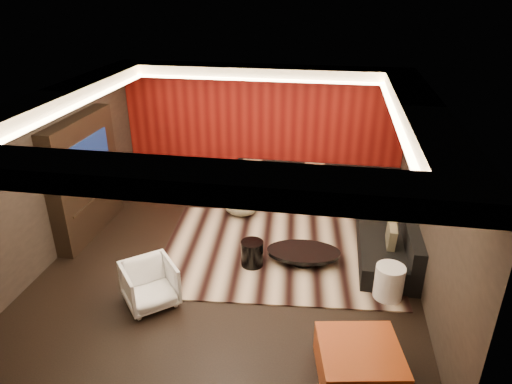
% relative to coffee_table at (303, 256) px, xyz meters
% --- Properties ---
extents(floor, '(6.00, 6.00, 0.02)m').
position_rel_coffee_table_xyz_m(floor, '(-1.18, -0.19, -0.13)').
color(floor, black).
rests_on(floor, ground).
extents(ceiling, '(6.00, 6.00, 0.02)m').
position_rel_coffee_table_xyz_m(ceiling, '(-1.18, -0.19, 2.69)').
color(ceiling, silver).
rests_on(ceiling, ground).
extents(wall_back, '(6.00, 0.02, 2.80)m').
position_rel_coffee_table_xyz_m(wall_back, '(-1.18, 2.82, 1.28)').
color(wall_back, black).
rests_on(wall_back, ground).
extents(wall_left, '(0.02, 6.00, 2.80)m').
position_rel_coffee_table_xyz_m(wall_left, '(-4.19, -0.19, 1.28)').
color(wall_left, black).
rests_on(wall_left, ground).
extents(wall_right, '(0.02, 6.00, 2.80)m').
position_rel_coffee_table_xyz_m(wall_right, '(1.83, -0.19, 1.28)').
color(wall_right, black).
rests_on(wall_right, ground).
extents(red_feature_wall, '(5.98, 0.05, 2.78)m').
position_rel_coffee_table_xyz_m(red_feature_wall, '(-1.18, 2.78, 1.28)').
color(red_feature_wall, '#6B0C0A').
rests_on(red_feature_wall, ground).
extents(soffit_back, '(6.00, 0.60, 0.22)m').
position_rel_coffee_table_xyz_m(soffit_back, '(-1.18, 2.51, 2.57)').
color(soffit_back, silver).
rests_on(soffit_back, ground).
extents(soffit_front, '(6.00, 0.60, 0.22)m').
position_rel_coffee_table_xyz_m(soffit_front, '(-1.18, -2.89, 2.57)').
color(soffit_front, silver).
rests_on(soffit_front, ground).
extents(soffit_left, '(0.60, 4.80, 0.22)m').
position_rel_coffee_table_xyz_m(soffit_left, '(-3.88, -0.19, 2.57)').
color(soffit_left, silver).
rests_on(soffit_left, ground).
extents(soffit_right, '(0.60, 4.80, 0.22)m').
position_rel_coffee_table_xyz_m(soffit_right, '(1.52, -0.19, 2.57)').
color(soffit_right, silver).
rests_on(soffit_right, ground).
extents(cove_back, '(4.80, 0.08, 0.04)m').
position_rel_coffee_table_xyz_m(cove_back, '(-1.18, 2.17, 2.48)').
color(cove_back, '#FFD899').
rests_on(cove_back, ground).
extents(cove_front, '(4.80, 0.08, 0.04)m').
position_rel_coffee_table_xyz_m(cove_front, '(-1.18, -2.55, 2.48)').
color(cove_front, '#FFD899').
rests_on(cove_front, ground).
extents(cove_left, '(0.08, 4.80, 0.04)m').
position_rel_coffee_table_xyz_m(cove_left, '(-3.54, -0.19, 2.48)').
color(cove_left, '#FFD899').
rests_on(cove_left, ground).
extents(cove_right, '(0.08, 4.80, 0.04)m').
position_rel_coffee_table_xyz_m(cove_right, '(1.18, -0.19, 2.48)').
color(cove_right, '#FFD899').
rests_on(cove_right, ground).
extents(tv_surround, '(0.30, 2.00, 2.20)m').
position_rel_coffee_table_xyz_m(tv_surround, '(-4.03, 0.41, 0.98)').
color(tv_surround, black).
rests_on(tv_surround, ground).
extents(tv_screen, '(0.04, 1.30, 0.80)m').
position_rel_coffee_table_xyz_m(tv_screen, '(-3.87, 0.41, 1.33)').
color(tv_screen, black).
rests_on(tv_screen, ground).
extents(tv_shelf, '(0.04, 1.60, 0.04)m').
position_rel_coffee_table_xyz_m(tv_shelf, '(-3.87, 0.41, 0.58)').
color(tv_shelf, black).
rests_on(tv_shelf, ground).
extents(rug, '(4.25, 3.34, 0.02)m').
position_rel_coffee_table_xyz_m(rug, '(-0.46, 0.28, -0.11)').
color(rug, '#C3AA8F').
rests_on(rug, floor).
extents(coffee_table, '(1.30, 1.30, 0.21)m').
position_rel_coffee_table_xyz_m(coffee_table, '(0.00, 0.00, 0.00)').
color(coffee_table, black).
rests_on(coffee_table, rug).
extents(drum_stool, '(0.46, 0.46, 0.44)m').
position_rel_coffee_table_xyz_m(drum_stool, '(-0.83, -0.25, 0.12)').
color(drum_stool, black).
rests_on(drum_stool, rug).
extents(striped_pouf, '(0.93, 0.93, 0.39)m').
position_rel_coffee_table_xyz_m(striped_pouf, '(-1.36, 1.53, 0.09)').
color(striped_pouf, beige).
rests_on(striped_pouf, rug).
extents(white_side_table, '(0.55, 0.55, 0.54)m').
position_rel_coffee_table_xyz_m(white_side_table, '(1.32, -0.73, 0.15)').
color(white_side_table, white).
rests_on(white_side_table, floor).
extents(orange_ottoman, '(1.11, 1.11, 0.42)m').
position_rel_coffee_table_xyz_m(orange_ottoman, '(0.84, -2.33, 0.09)').
color(orange_ottoman, maroon).
rests_on(orange_ottoman, floor).
extents(armchair, '(1.01, 1.01, 0.66)m').
position_rel_coffee_table_xyz_m(armchair, '(-2.12, -1.46, 0.21)').
color(armchair, white).
rests_on(armchair, floor).
extents(sectional_sofa, '(3.65, 3.50, 0.75)m').
position_rel_coffee_table_xyz_m(sectional_sofa, '(0.55, 1.68, 0.14)').
color(sectional_sofa, black).
rests_on(sectional_sofa, floor).
extents(throw_pillows, '(2.97, 2.77, 0.50)m').
position_rel_coffee_table_xyz_m(throw_pillows, '(0.03, 1.70, 0.50)').
color(throw_pillows, '#C3BC8F').
rests_on(throw_pillows, sectional_sofa).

